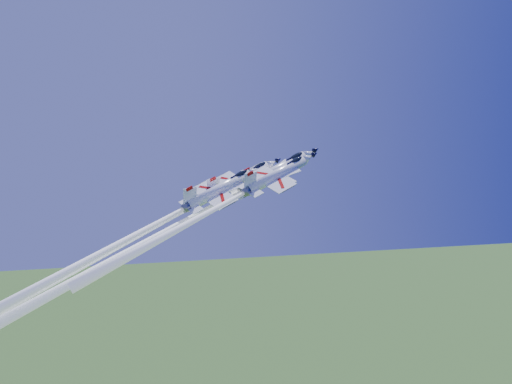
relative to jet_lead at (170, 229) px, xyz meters
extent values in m
cylinder|color=white|center=(19.34, 5.94, 8.42)|extent=(6.35, 7.09, 13.10)
cone|color=white|center=(26.24, 8.06, 11.43)|extent=(3.32, 3.30, 3.46)
cone|color=black|center=(27.85, 8.56, 12.13)|extent=(1.67, 1.66, 1.74)
cone|color=slate|center=(12.97, 3.99, 5.65)|extent=(2.98, 2.87, 2.38)
ellipsoid|color=black|center=(23.60, 7.05, 11.06)|extent=(3.56, 2.34, 2.45)
cube|color=black|center=(22.06, 6.50, 10.67)|extent=(1.24, 0.62, 0.81)
cube|color=white|center=(18.25, 5.68, 7.67)|extent=(7.81, 10.86, 4.28)
cube|color=white|center=(21.12, 7.94, 9.52)|extent=(3.68, 2.28, 1.79)
cube|color=white|center=(22.16, 5.47, 8.88)|extent=(3.68, 2.28, 1.79)
cube|color=white|center=(13.93, 4.31, 5.95)|extent=(4.12, 5.94, 2.30)
cube|color=white|center=(13.71, 3.76, 7.70)|extent=(3.32, 2.02, 4.00)
cube|color=#A20908|center=(13.58, 3.33, 9.16)|extent=(1.41, 0.75, 1.10)
cube|color=black|center=(19.63, 6.30, 7.52)|extent=(9.99, 3.58, 4.50)
sphere|color=white|center=(12.73, 3.91, 5.54)|extent=(1.15, 1.14, 1.13)
cone|color=white|center=(-9.22, -2.83, -4.03)|extent=(16.61, 19.96, 46.04)
cylinder|color=white|center=(13.03, 6.70, 6.97)|extent=(5.78, 6.46, 11.93)
cone|color=white|center=(19.31, 8.63, 9.71)|extent=(3.02, 3.00, 3.15)
cone|color=black|center=(20.77, 9.08, 10.35)|extent=(1.52, 1.51, 1.58)
cone|color=slate|center=(7.23, 4.92, 4.44)|extent=(2.71, 2.61, 2.16)
ellipsoid|color=black|center=(16.90, 7.70, 9.37)|extent=(3.24, 2.13, 2.23)
cube|color=black|center=(15.50, 7.21, 9.02)|extent=(1.13, 0.57, 0.74)
cube|color=white|center=(12.03, 6.46, 6.28)|extent=(7.11, 9.89, 3.89)
cube|color=white|center=(14.64, 8.52, 7.97)|extent=(3.35, 2.07, 1.63)
cube|color=white|center=(15.59, 6.27, 7.38)|extent=(3.35, 2.07, 1.63)
cube|color=white|center=(8.10, 5.21, 4.72)|extent=(3.75, 5.40, 2.09)
cube|color=white|center=(7.90, 4.71, 6.31)|extent=(3.02, 1.84, 3.65)
cube|color=#A20908|center=(7.78, 4.32, 7.64)|extent=(1.29, 0.68, 1.00)
cube|color=black|center=(13.29, 7.02, 6.15)|extent=(9.09, 3.25, 4.09)
sphere|color=white|center=(7.01, 4.85, 4.35)|extent=(1.05, 1.04, 1.03)
cone|color=white|center=(-10.45, -0.51, -3.26)|extent=(13.52, 16.17, 36.81)
cylinder|color=white|center=(17.44, -2.85, 8.98)|extent=(5.42, 6.04, 11.16)
cone|color=white|center=(23.32, -1.04, 11.54)|extent=(2.83, 2.81, 2.95)
cone|color=black|center=(24.68, -0.62, 12.14)|extent=(1.43, 1.42, 1.48)
cone|color=slate|center=(12.01, -4.52, 6.61)|extent=(2.54, 2.45, 2.03)
ellipsoid|color=black|center=(21.06, -1.91, 11.23)|extent=(3.04, 1.99, 2.09)
cube|color=black|center=(19.75, -2.38, 10.89)|extent=(1.05, 0.53, 0.69)
cube|color=white|center=(16.51, -3.07, 8.34)|extent=(6.66, 9.26, 3.64)
cube|color=white|center=(18.95, -1.15, 9.92)|extent=(3.14, 1.94, 1.53)
cube|color=white|center=(19.84, -3.25, 9.37)|extent=(3.14, 1.94, 1.53)
cube|color=white|center=(12.82, -4.24, 6.87)|extent=(3.51, 5.06, 1.96)
cube|color=white|center=(12.63, -4.71, 8.36)|extent=(2.83, 1.72, 3.41)
cube|color=#A20908|center=(12.53, -5.08, 9.60)|extent=(1.20, 0.64, 0.93)
cube|color=black|center=(17.68, -2.55, 8.21)|extent=(8.51, 3.05, 3.83)
sphere|color=white|center=(11.80, -4.58, 6.52)|extent=(0.98, 0.97, 0.97)
cone|color=white|center=(-1.41, -8.64, 0.76)|extent=(10.66, 12.63, 28.12)
cylinder|color=white|center=(8.59, 1.91, 6.11)|extent=(5.89, 6.58, 12.15)
cone|color=white|center=(14.99, 3.88, 8.90)|extent=(3.08, 3.06, 3.21)
cone|color=black|center=(16.48, 4.33, 9.55)|extent=(1.55, 1.54, 1.61)
cone|color=slate|center=(2.69, 0.10, 3.54)|extent=(2.76, 2.66, 2.20)
ellipsoid|color=black|center=(12.53, 2.93, 8.56)|extent=(3.30, 2.17, 2.28)
cube|color=black|center=(11.11, 2.43, 8.20)|extent=(1.15, 0.58, 0.75)
cube|color=white|center=(7.58, 1.67, 5.41)|extent=(7.24, 10.07, 3.96)
cube|color=white|center=(10.24, 3.76, 7.13)|extent=(3.41, 2.11, 1.66)
cube|color=white|center=(11.20, 1.48, 6.53)|extent=(3.41, 2.11, 1.66)
cube|color=white|center=(3.57, 0.40, 3.82)|extent=(3.82, 5.50, 2.13)
cube|color=white|center=(3.37, -0.11, 5.44)|extent=(3.08, 1.87, 3.71)
cube|color=#A20908|center=(3.25, -0.52, 6.79)|extent=(1.31, 0.69, 1.02)
cube|color=black|center=(8.85, 2.24, 5.27)|extent=(9.26, 3.32, 4.17)
sphere|color=white|center=(2.46, 0.03, 3.44)|extent=(1.07, 1.05, 1.05)
cone|color=white|center=(-16.51, -5.80, -4.83)|extent=(14.52, 17.41, 39.89)
camera|label=1|loc=(-4.96, -93.30, 20.32)|focal=40.00mm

